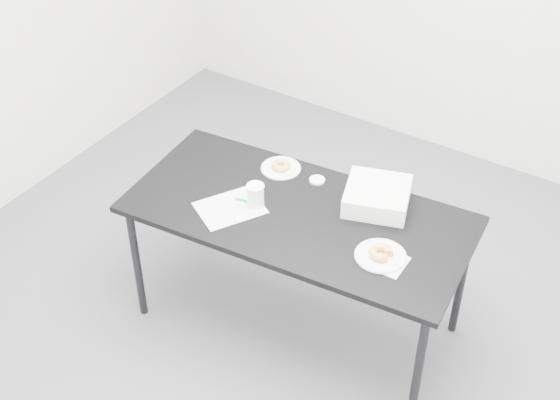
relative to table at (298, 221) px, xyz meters
The scene contains 13 objects.
floor 0.71m from the table, behind, with size 4.00×4.00×0.00m, color #4E4F54.
table is the anchor object (origin of this frame).
scorecard 0.34m from the table, 152.67° to the right, with size 0.24×0.31×0.00m, color silver.
logo_patch 0.24m from the table, 165.87° to the right, with size 0.05×0.05×0.00m, color green.
pen 0.26m from the table, 164.35° to the right, with size 0.01×0.01×0.14m, color #0D984C.
napkin 0.53m from the table, ahead, with size 0.16×0.16×0.00m, color silver.
plate_near 0.49m from the table, ahead, with size 0.24×0.24×0.01m, color white.
donut_near 0.49m from the table, ahead, with size 0.11×0.11×0.04m, color gold.
plate_far 0.37m from the table, 135.66° to the left, with size 0.21×0.21×0.01m, color white.
donut_far 0.37m from the table, 135.66° to the left, with size 0.10×0.10×0.03m, color gold.
coffee_cup 0.24m from the table, 160.93° to the right, with size 0.08×0.08×0.12m, color white.
cup_lid 0.28m from the table, 100.39° to the left, with size 0.08×0.08×0.01m, color white.
bakery_box 0.40m from the table, 41.08° to the left, with size 0.30×0.30×0.10m, color white.
Camera 1 is at (1.60, -2.51, 3.15)m, focal length 50.00 mm.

